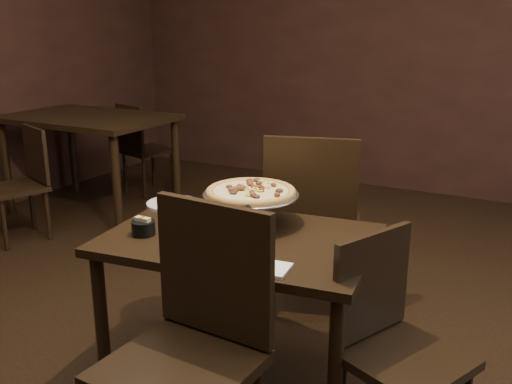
% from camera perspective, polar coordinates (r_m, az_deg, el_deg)
% --- Properties ---
extents(room, '(6.04, 7.04, 2.84)m').
position_cam_1_polar(room, '(2.16, -2.76, 12.97)').
color(room, black).
rests_on(room, ground).
extents(dining_table, '(1.18, 0.86, 0.69)m').
position_cam_1_polar(dining_table, '(2.41, -1.62, -6.41)').
color(dining_table, black).
rests_on(dining_table, ground).
extents(background_table, '(1.31, 0.87, 0.82)m').
position_cam_1_polar(background_table, '(4.87, -16.36, 6.10)').
color(background_table, black).
rests_on(background_table, ground).
extents(pizza_stand, '(0.42, 0.42, 0.18)m').
position_cam_1_polar(pizza_stand, '(2.48, -0.52, -0.03)').
color(pizza_stand, silver).
rests_on(pizza_stand, dining_table).
extents(parmesan_shaker, '(0.06, 0.06, 0.10)m').
position_cam_1_polar(parmesan_shaker, '(2.26, -7.79, -4.46)').
color(parmesan_shaker, beige).
rests_on(parmesan_shaker, dining_table).
extents(pepper_flake_shaker, '(0.06, 0.06, 0.11)m').
position_cam_1_polar(pepper_flake_shaker, '(2.21, -3.65, -4.66)').
color(pepper_flake_shaker, maroon).
rests_on(pepper_flake_shaker, dining_table).
extents(packet_caddy, '(0.10, 0.10, 0.08)m').
position_cam_1_polar(packet_caddy, '(2.42, -11.20, -3.48)').
color(packet_caddy, black).
rests_on(packet_caddy, dining_table).
extents(napkin_stack, '(0.14, 0.14, 0.01)m').
position_cam_1_polar(napkin_stack, '(2.05, 1.53, -7.69)').
color(napkin_stack, white).
rests_on(napkin_stack, dining_table).
extents(plate_left, '(0.25, 0.25, 0.01)m').
position_cam_1_polar(plate_left, '(2.80, -8.34, -1.14)').
color(plate_left, silver).
rests_on(plate_left, dining_table).
extents(plate_near, '(0.24, 0.24, 0.01)m').
position_cam_1_polar(plate_near, '(2.10, -2.22, -7.19)').
color(plate_near, silver).
rests_on(plate_near, dining_table).
extents(serving_spatula, '(0.14, 0.14, 0.02)m').
position_cam_1_polar(serving_spatula, '(2.29, -0.99, -1.59)').
color(serving_spatula, silver).
rests_on(serving_spatula, pizza_stand).
extents(chair_far, '(0.58, 0.58, 1.01)m').
position_cam_1_polar(chair_far, '(3.01, 5.66, -2.65)').
color(chair_far, black).
rests_on(chair_far, ground).
extents(chair_near, '(0.48, 0.48, 0.97)m').
position_cam_1_polar(chair_near, '(1.95, -6.32, -14.49)').
color(chair_near, black).
rests_on(chair_near, ground).
extents(chair_side, '(0.51, 0.51, 0.82)m').
position_cam_1_polar(chair_side, '(2.17, 13.46, -14.04)').
color(chair_side, black).
rests_on(chair_side, ground).
extents(bg_chair_far, '(0.49, 0.49, 0.84)m').
position_cam_1_polar(bg_chair_far, '(5.34, -11.39, 4.57)').
color(bg_chair_far, black).
rests_on(bg_chair_far, ground).
extents(bg_chair_near, '(0.49, 0.49, 0.82)m').
position_cam_1_polar(bg_chair_near, '(4.47, -22.22, 1.19)').
color(bg_chair_near, black).
rests_on(bg_chair_near, ground).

